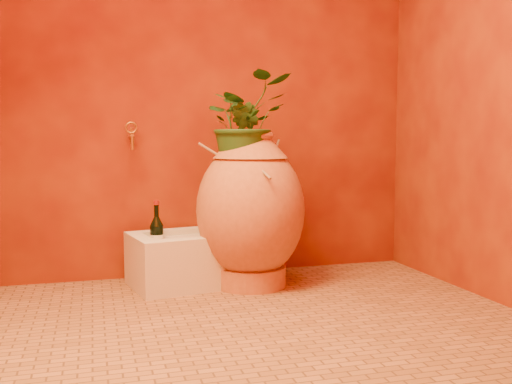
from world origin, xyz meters
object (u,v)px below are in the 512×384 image
object	(u,v)px
wine_bottle_a	(219,234)
wine_bottle_b	(222,237)
wine_bottle_c	(157,237)
wall_tap	(131,135)
amphora	(250,210)
stone_basin	(189,260)

from	to	relation	value
wine_bottle_a	wine_bottle_b	xyz separation A→B (m)	(0.01, -0.04, -0.01)
wine_bottle_c	wall_tap	world-z (taller)	wall_tap
amphora	wall_tap	bearing A→B (deg)	155.12
wine_bottle_a	wall_tap	world-z (taller)	wall_tap
amphora	wine_bottle_c	world-z (taller)	amphora
wine_bottle_a	wine_bottle_b	world-z (taller)	wine_bottle_a
wall_tap	wine_bottle_c	bearing A→B (deg)	-50.42
amphora	stone_basin	size ratio (longest dim) A/B	1.23
wine_bottle_a	wall_tap	xyz separation A→B (m)	(-0.47, 0.16, 0.56)
wine_bottle_c	stone_basin	bearing A→B (deg)	-7.93
amphora	wall_tap	distance (m)	0.80
wine_bottle_b	stone_basin	bearing A→B (deg)	169.78
amphora	wine_bottle_a	bearing A→B (deg)	139.98
stone_basin	wine_bottle_a	xyz separation A→B (m)	(0.17, 0.01, 0.14)
stone_basin	wine_bottle_c	size ratio (longest dim) A/B	2.21
wine_bottle_a	wine_bottle_c	size ratio (longest dim) A/B	1.06
amphora	wine_bottle_a	world-z (taller)	amphora
stone_basin	wall_tap	size ratio (longest dim) A/B	4.37
amphora	wine_bottle_b	size ratio (longest dim) A/B	2.85
amphora	wine_bottle_c	bearing A→B (deg)	163.94
wine_bottle_a	wall_tap	size ratio (longest dim) A/B	2.10
wine_bottle_b	wine_bottle_c	xyz separation A→B (m)	(-0.36, 0.06, 0.01)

